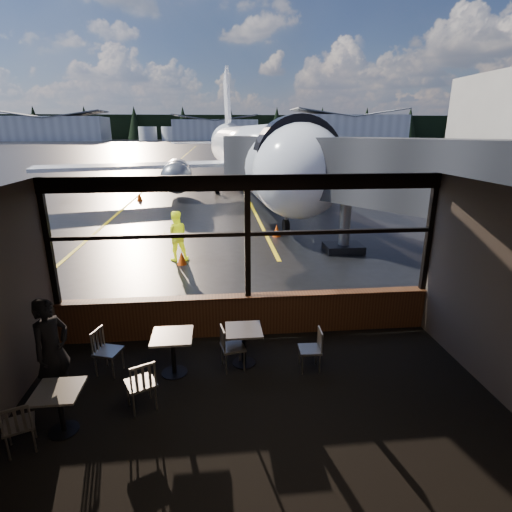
{
  "coord_description": "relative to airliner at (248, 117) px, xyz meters",
  "views": [
    {
      "loc": [
        -0.63,
        -7.96,
        4.34
      ],
      "look_at": [
        0.28,
        1.0,
        1.5
      ],
      "focal_mm": 28.0,
      "sensor_mm": 36.0,
      "label": 1
    }
  ],
  "objects": [
    {
      "name": "ground_plane",
      "position": [
        -1.71,
        99.55,
        -5.22
      ],
      "size": [
        520.0,
        520.0,
        0.0
      ],
      "primitive_type": "plane",
      "color": "black",
      "rests_on": "ground"
    },
    {
      "name": "carpet_floor",
      "position": [
        -1.71,
        -23.45,
        -5.21
      ],
      "size": [
        8.0,
        6.0,
        0.01
      ],
      "primitive_type": "cube",
      "color": "black",
      "rests_on": "ground"
    },
    {
      "name": "ceiling",
      "position": [
        -1.71,
        -23.45,
        -1.72
      ],
      "size": [
        8.0,
        6.0,
        0.04
      ],
      "primitive_type": "cube",
      "color": "#38332D",
      "rests_on": "ground"
    },
    {
      "name": "window_sill",
      "position": [
        -1.71,
        -20.45,
        -4.77
      ],
      "size": [
        8.0,
        0.28,
        0.9
      ],
      "primitive_type": "cube",
      "color": "#4C2917",
      "rests_on": "ground"
    },
    {
      "name": "window_header",
      "position": [
        -1.71,
        -20.45,
        -1.87
      ],
      "size": [
        8.0,
        0.18,
        0.3
      ],
      "primitive_type": "cube",
      "color": "black",
      "rests_on": "ground"
    },
    {
      "name": "mullion_left",
      "position": [
        -5.66,
        -20.45,
        -3.02
      ],
      "size": [
        0.12,
        0.12,
        2.6
      ],
      "primitive_type": "cube",
      "color": "black",
      "rests_on": "ground"
    },
    {
      "name": "mullion_centre",
      "position": [
        -1.71,
        -20.45,
        -3.02
      ],
      "size": [
        0.12,
        0.12,
        2.6
      ],
      "primitive_type": "cube",
      "color": "black",
      "rests_on": "ground"
    },
    {
      "name": "mullion_right",
      "position": [
        2.24,
        -20.45,
        -3.02
      ],
      "size": [
        0.12,
        0.12,
        2.6
      ],
      "primitive_type": "cube",
      "color": "black",
      "rests_on": "ground"
    },
    {
      "name": "window_transom",
      "position": [
        -1.71,
        -20.45,
        -2.92
      ],
      "size": [
        8.0,
        0.1,
        0.08
      ],
      "primitive_type": "cube",
      "color": "black",
      "rests_on": "ground"
    },
    {
      "name": "airliner",
      "position": [
        0.0,
        0.0,
        0.0
      ],
      "size": [
        30.57,
        35.89,
        10.44
      ],
      "primitive_type": null,
      "rotation": [
        0.0,
        0.0,
        0.06
      ],
      "color": "white",
      "rests_on": "ground_plane"
    },
    {
      "name": "jet_bridge",
      "position": [
        1.89,
        -14.95,
        -3.0
      ],
      "size": [
        8.32,
        10.17,
        4.44
      ],
      "primitive_type": null,
      "color": "#272729",
      "rests_on": "ground_plane"
    },
    {
      "name": "cafe_table_near",
      "position": [
        -1.89,
        -21.64,
        -4.85
      ],
      "size": [
        0.68,
        0.68,
        0.75
      ],
      "primitive_type": null,
      "color": "gray",
      "rests_on": "carpet_floor"
    },
    {
      "name": "cafe_table_mid",
      "position": [
        -3.2,
        -21.83,
        -4.82
      ],
      "size": [
        0.73,
        0.73,
        0.8
      ],
      "primitive_type": null,
      "color": "#A6A098",
      "rests_on": "carpet_floor"
    },
    {
      "name": "cafe_table_left",
      "position": [
        -4.72,
        -23.2,
        -4.86
      ],
      "size": [
        0.66,
        0.66,
        0.73
      ],
      "primitive_type": null,
      "color": "#ACA89E",
      "rests_on": "carpet_floor"
    },
    {
      "name": "chair_near_e",
      "position": [
        -0.67,
        -21.96,
        -4.8
      ],
      "size": [
        0.48,
        0.48,
        0.84
      ],
      "primitive_type": null,
      "rotation": [
        0.0,
        0.0,
        1.53
      ],
      "color": "#B3AFA2",
      "rests_on": "carpet_floor"
    },
    {
      "name": "chair_near_w",
      "position": [
        -2.1,
        -21.77,
        -4.78
      ],
      "size": [
        0.56,
        0.56,
        0.89
      ],
      "primitive_type": null,
      "rotation": [
        0.0,
        0.0,
        -1.39
      ],
      "color": "#B3AEA2",
      "rests_on": "carpet_floor"
    },
    {
      "name": "chair_mid_s",
      "position": [
        -3.62,
        -22.77,
        -4.76
      ],
      "size": [
        0.67,
        0.67,
        0.92
      ],
      "primitive_type": null,
      "rotation": [
        0.0,
        0.0,
        0.45
      ],
      "color": "#B0AC9F",
      "rests_on": "carpet_floor"
    },
    {
      "name": "chair_mid_w",
      "position": [
        -4.39,
        -21.69,
        -4.78
      ],
      "size": [
        0.61,
        0.61,
        0.89
      ],
      "primitive_type": null,
      "rotation": [
        0.0,
        0.0,
        -1.88
      ],
      "color": "#B8B3A6",
      "rests_on": "carpet_floor"
    },
    {
      "name": "chair_left_s",
      "position": [
        -5.17,
        -23.5,
        -4.81
      ],
      "size": [
        0.59,
        0.59,
        0.83
      ],
      "primitive_type": null,
      "rotation": [
        0.0,
        0.0,
        0.39
      ],
      "color": "#B4AEA2",
      "rests_on": "carpet_floor"
    },
    {
      "name": "passenger",
      "position": [
        -5.07,
        -22.36,
        -4.31
      ],
      "size": [
        0.7,
        0.79,
        1.82
      ],
      "primitive_type": "imported",
      "rotation": [
        0.0,
        0.0,
        1.07
      ],
      "color": "black",
      "rests_on": "carpet_floor"
    },
    {
      "name": "ground_crew",
      "position": [
        -3.76,
        -14.86,
        -4.35
      ],
      "size": [
        0.95,
        0.8,
        1.73
      ],
      "primitive_type": "imported",
      "rotation": [
        0.0,
        0.0,
        3.32
      ],
      "color": "#BFF219",
      "rests_on": "ground_plane"
    },
    {
      "name": "cone_nose",
      "position": [
        0.21,
        -12.01,
        -4.96
      ],
      "size": [
        0.37,
        0.37,
        0.52
      ],
      "primitive_type": "cone",
      "color": "#DD6506",
      "rests_on": "ground_plane"
    },
    {
      "name": "cone_wing",
      "position": [
        -7.23,
        -2.22,
        -4.95
      ],
      "size": [
        0.39,
        0.39,
        0.54
      ],
      "primitive_type": "cone",
      "color": "orange",
      "rests_on": "ground_plane"
    },
    {
      "name": "hangar_left",
      "position": [
        -71.71,
        159.55,
        0.28
      ],
      "size": [
        45.0,
        18.0,
        11.0
      ],
      "primitive_type": null,
      "color": "silver",
      "rests_on": "ground_plane"
    },
    {
      "name": "hangar_mid",
      "position": [
        -1.71,
        164.55,
        -0.22
      ],
      "size": [
        38.0,
        15.0,
        10.0
      ],
      "primitive_type": null,
      "color": "silver",
      "rests_on": "ground_plane"
    },
    {
      "name": "hangar_right",
      "position": [
        58.29,
        157.55,
        0.78
      ],
      "size": [
        50.0,
        20.0,
        12.0
      ],
      "primitive_type": null,
      "color": "silver",
      "rests_on": "ground_plane"
    },
    {
      "name": "fuel_tank_a",
      "position": [
        -31.71,
        161.55,
        -2.22
      ],
      "size": [
        8.0,
        8.0,
        6.0
      ],
      "primitive_type": "cylinder",
      "color": "silver",
      "rests_on": "ground_plane"
    },
    {
      "name": "fuel_tank_b",
      "position": [
        -21.71,
        161.55,
        -2.22
      ],
      "size": [
        8.0,
        8.0,
        6.0
      ],
      "primitive_type": "cylinder",
      "color": "silver",
      "rests_on": "ground_plane"
    },
    {
      "name": "fuel_tank_c",
      "position": [
        -11.71,
        161.55,
        -2.22
      ],
      "size": [
        8.0,
        8.0,
        6.0
      ],
      "primitive_type": "cylinder",
      "color": "silver",
      "rests_on": "ground_plane"
    },
    {
      "name": "treeline",
      "position": [
        -1.71,
        189.55,
        0.78
      ],
      "size": [
        360.0,
        3.0,
        12.0
      ],
      "primitive_type": "cube",
      "color": "black",
      "rests_on": "ground_plane"
    },
    {
      "name": "cone_extra",
      "position": [
        -3.55,
        -15.41,
        -5.0
      ],
      "size": [
        0.32,
        0.32,
        0.45
      ],
      "primitive_type": "cone",
      "color": "#F83D07",
      "rests_on": "ground_plane"
    }
  ]
}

